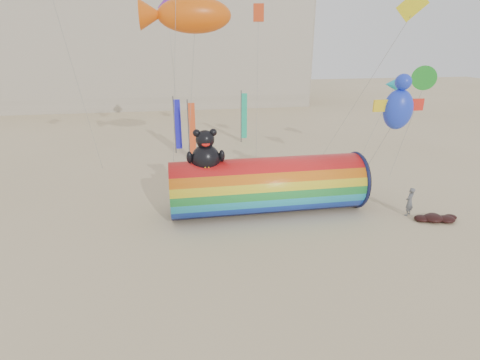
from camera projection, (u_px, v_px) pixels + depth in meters
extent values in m
plane|color=#CCB58C|center=(236.00, 231.00, 20.49)|extent=(160.00, 160.00, 0.00)
cube|color=#B7AD99|center=(111.00, 39.00, 57.50)|extent=(60.00, 15.00, 20.00)
cube|color=#28303D|center=(102.00, 35.00, 50.35)|extent=(59.50, 0.12, 17.00)
cylinder|color=red|center=(268.00, 185.00, 22.34)|extent=(11.49, 3.35, 3.35)
torus|color=#0F1438|center=(356.00, 180.00, 23.24)|extent=(0.23, 3.52, 3.52)
cylinder|color=black|center=(358.00, 179.00, 23.26)|extent=(0.06, 3.32, 3.32)
ellipsoid|color=black|center=(206.00, 159.00, 21.11)|extent=(1.64, 1.47, 1.72)
ellipsoid|color=yellow|center=(207.00, 164.00, 20.66)|extent=(0.84, 0.37, 0.74)
sphere|color=black|center=(205.00, 139.00, 20.71)|extent=(1.05, 1.05, 1.05)
sphere|color=black|center=(196.00, 133.00, 20.50)|extent=(0.42, 0.42, 0.42)
sphere|color=black|center=(213.00, 132.00, 20.65)|extent=(0.42, 0.42, 0.42)
ellipsoid|color=red|center=(206.00, 144.00, 20.36)|extent=(0.46, 0.17, 0.30)
ellipsoid|color=black|center=(189.00, 157.00, 20.81)|extent=(0.34, 0.34, 0.69)
ellipsoid|color=black|center=(222.00, 156.00, 21.10)|extent=(0.34, 0.34, 0.69)
imported|color=#575A5F|center=(410.00, 202.00, 22.05)|extent=(0.76, 0.69, 1.74)
ellipsoid|color=black|center=(433.00, 218.00, 21.52)|extent=(1.17, 0.99, 0.41)
ellipsoid|color=black|center=(446.00, 219.00, 21.45)|extent=(0.99, 0.84, 0.34)
ellipsoid|color=black|center=(422.00, 218.00, 21.57)|extent=(0.91, 0.77, 0.32)
ellipsoid|color=black|center=(433.00, 216.00, 21.96)|extent=(0.78, 0.66, 0.27)
ellipsoid|color=black|center=(450.00, 217.00, 21.83)|extent=(0.73, 0.62, 0.25)
cylinder|color=#59595E|center=(175.00, 125.00, 33.73)|extent=(0.10, 0.10, 5.20)
cube|color=#1D1CD2|center=(178.00, 125.00, 33.76)|extent=(0.56, 0.06, 4.50)
cylinder|color=#59595E|center=(189.00, 130.00, 31.90)|extent=(0.10, 0.10, 5.20)
cube|color=#EF5121|center=(192.00, 129.00, 31.93)|extent=(0.56, 0.06, 4.50)
cylinder|color=#59595E|center=(241.00, 117.00, 37.52)|extent=(0.10, 0.10, 5.20)
cube|color=#1CB989|center=(244.00, 116.00, 37.55)|extent=(0.56, 0.06, 4.50)
ellipsoid|color=#E85A0C|center=(194.00, 15.00, 23.57)|extent=(4.68, 2.20, 2.20)
ellipsoid|color=blue|center=(398.00, 109.00, 18.56)|extent=(1.50, 1.17, 2.00)
cone|color=green|center=(426.00, 77.00, 23.52)|extent=(1.49, 1.49, 1.34)
cone|color=#18ADC0|center=(394.00, 84.00, 29.81)|extent=(1.48, 1.48, 1.33)
cube|color=#DA4218|center=(259.00, 13.00, 28.05)|extent=(0.77, 0.77, 1.24)
cube|color=yellow|center=(412.00, 5.00, 20.99)|extent=(1.05, 0.06, 1.47)
cube|color=purple|center=(168.00, 6.00, 28.85)|extent=(0.96, 0.06, 1.35)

